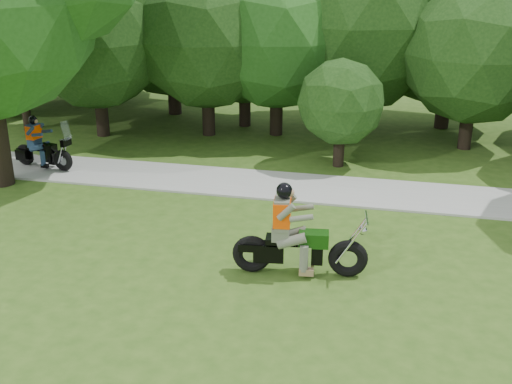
# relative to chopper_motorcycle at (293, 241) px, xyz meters

# --- Properties ---
(ground) EXTENTS (100.00, 100.00, 0.00)m
(ground) POSITION_rel_chopper_motorcycle_xyz_m (1.63, -3.10, -0.73)
(ground) COLOR #315317
(ground) RESTS_ON ground
(walkway) EXTENTS (60.00, 2.20, 0.06)m
(walkway) POSITION_rel_chopper_motorcycle_xyz_m (1.63, 4.90, -0.70)
(walkway) COLOR #9E9E99
(walkway) RESTS_ON ground
(tree_line) EXTENTS (38.70, 12.00, 7.49)m
(tree_line) POSITION_rel_chopper_motorcycle_xyz_m (0.95, 11.61, 2.88)
(tree_line) COLOR black
(tree_line) RESTS_ON ground
(chopper_motorcycle) EXTENTS (2.76, 0.84, 1.97)m
(chopper_motorcycle) POSITION_rel_chopper_motorcycle_xyz_m (0.00, 0.00, 0.00)
(chopper_motorcycle) COLOR black
(chopper_motorcycle) RESTS_ON ground
(touring_motorcycle) EXTENTS (2.06, 0.86, 1.57)m
(touring_motorcycle) POSITION_rel_chopper_motorcycle_xyz_m (-8.46, 4.81, -0.10)
(touring_motorcycle) COLOR black
(touring_motorcycle) RESTS_ON walkway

